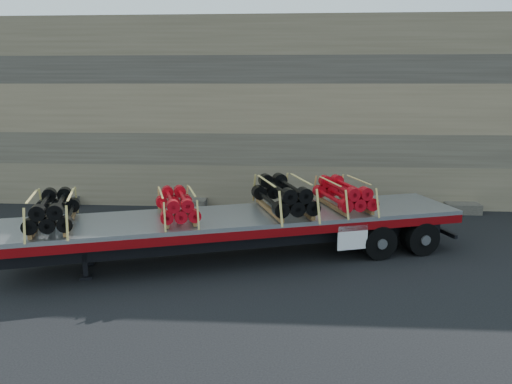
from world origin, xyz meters
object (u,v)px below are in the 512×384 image
trailer (239,236)px  bundle_midfront (177,206)px  bundle_front (53,212)px  bundle_rear (344,195)px  bundle_midrear (284,196)px

trailer → bundle_midfront: size_ratio=6.29×
bundle_front → bundle_rear: (7.21, 2.40, -0.01)m
bundle_midfront → trailer: bearing=-0.0°
bundle_midfront → bundle_rear: (4.39, 1.46, 0.03)m
trailer → bundle_midfront: bundle_midfront is taller
bundle_midfront → bundle_rear: size_ratio=0.91×
bundle_front → bundle_rear: size_ratio=1.02×
trailer → bundle_front: (-4.35, -1.45, 0.98)m
bundle_front → bundle_midfront: size_ratio=1.12×
bundle_midrear → bundle_rear: 1.76m
bundle_front → bundle_midrear: bundle_midrear is taller
trailer → bundle_front: bundle_front is taller
trailer → bundle_rear: bundle_rear is taller
bundle_midfront → bundle_midrear: 2.87m
bundle_midfront → bundle_rear: 4.63m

